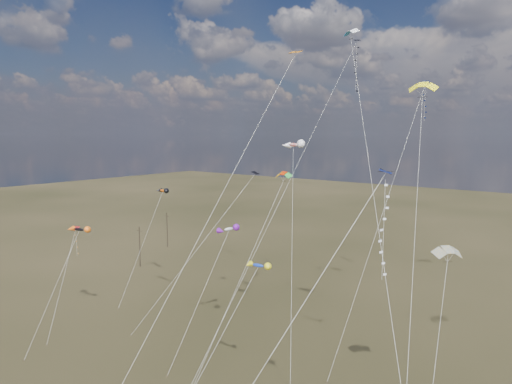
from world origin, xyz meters
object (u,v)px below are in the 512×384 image
Objects in this scene: diamond_black_high at (348,83)px; utility_pole_near at (140,246)px; parafoil_yellow at (423,86)px; novelty_black_orange at (79,230)px; utility_pole_far at (167,229)px.

utility_pole_near is at bearing 177.43° from diamond_black_high.
parafoil_yellow is 2.32× the size of novelty_black_orange.
diamond_black_high is 2.77× the size of novelty_black_orange.
utility_pole_far is 0.21× the size of diamond_black_high.
parafoil_yellow is at bearing 19.49° from novelty_black_orange.
novelty_black_orange is (15.10, -21.61, 8.95)m from utility_pole_near.
utility_pole_near is 62.14m from parafoil_yellow.
diamond_black_high reaches higher than parafoil_yellow.
utility_pole_near is at bearing 124.95° from novelty_black_orange.
utility_pole_far is 0.59× the size of novelty_black_orange.
utility_pole_near is 27.84m from novelty_black_orange.
diamond_black_high reaches higher than utility_pole_near.
novelty_black_orange reaches higher than utility_pole_near.
utility_pole_far is 72.22m from parafoil_yellow.
parafoil_yellow reaches higher than utility_pole_near.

